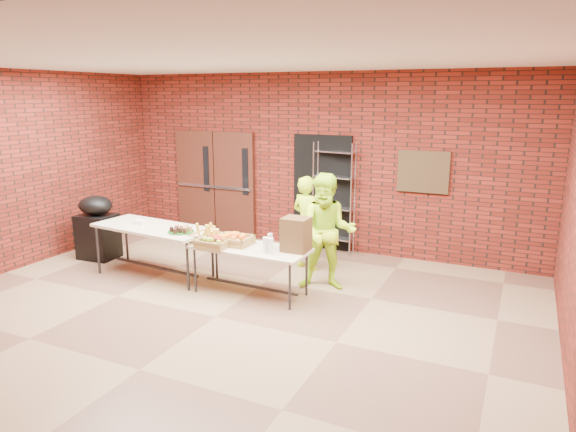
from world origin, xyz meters
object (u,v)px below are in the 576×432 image
object	(u,v)px
wire_rack	(334,198)
volunteer_man	(327,232)
covered_grill	(97,227)
table_left	(153,230)
coffee_dispenser	(296,234)
table_right	(250,251)
volunteer_woman	(307,223)

from	to	relation	value
wire_rack	volunteer_man	size ratio (longest dim) A/B	1.16
covered_grill	volunteer_man	xyz separation A→B (m)	(4.14, 0.33, 0.30)
table_left	volunteer_man	world-z (taller)	volunteer_man
wire_rack	volunteer_man	world-z (taller)	wire_rack
table_left	coffee_dispenser	xyz separation A→B (m)	(2.41, 0.07, 0.20)
coffee_dispenser	covered_grill	world-z (taller)	coffee_dispenser
table_right	table_left	bearing A→B (deg)	179.81
table_left	covered_grill	distance (m)	1.51
table_left	table_right	xyz separation A→B (m)	(1.75, -0.05, -0.10)
volunteer_man	table_left	bearing A→B (deg)	175.73
wire_rack	table_left	distance (m)	3.19
table_left	volunteer_woman	world-z (taller)	volunteer_woman
volunteer_man	volunteer_woman	bearing A→B (deg)	114.46
wire_rack	table_left	bearing A→B (deg)	-121.79
wire_rack	covered_grill	world-z (taller)	wire_rack
covered_grill	volunteer_man	distance (m)	4.16
coffee_dispenser	volunteer_man	size ratio (longest dim) A/B	0.27
wire_rack	covered_grill	xyz separation A→B (m)	(-3.59, -2.08, -0.44)
wire_rack	table_left	size ratio (longest dim) A/B	0.99
table_left	wire_rack	bearing A→B (deg)	53.70
volunteer_woman	wire_rack	bearing A→B (deg)	-75.40
covered_grill	volunteer_woman	xyz separation A→B (m)	(3.51, 1.03, 0.22)
coffee_dispenser	volunteer_man	distance (m)	0.61
table_left	covered_grill	world-z (taller)	covered_grill
coffee_dispenser	covered_grill	size ratio (longest dim) A/B	0.42
table_right	covered_grill	world-z (taller)	covered_grill
coffee_dispenser	covered_grill	xyz separation A→B (m)	(-3.89, 0.22, -0.38)
wire_rack	covered_grill	bearing A→B (deg)	-139.94
table_left	coffee_dispenser	size ratio (longest dim) A/B	4.29
coffee_dispenser	volunteer_man	bearing A→B (deg)	65.35
wire_rack	volunteer_man	distance (m)	1.84
table_left	table_right	size ratio (longest dim) A/B	1.18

